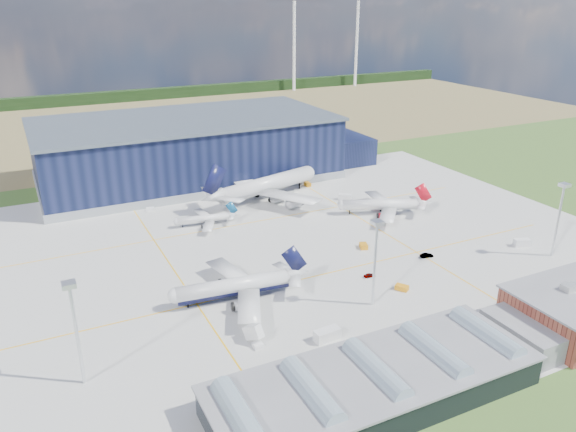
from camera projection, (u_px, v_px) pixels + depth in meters
The scene contains 23 objects.
ground at pixel (285, 265), 163.54m from camera, with size 600.00×600.00×0.00m, color #355821.
apron at pixel (271, 252), 171.88m from camera, with size 220.00×160.00×0.08m.
farmland at pixel (129, 123), 347.13m from camera, with size 600.00×220.00×0.01m, color olive.
treeline at pixel (106, 97), 412.43m from camera, with size 600.00×8.00×8.00m, color black.
hangar at pixel (194, 151), 239.58m from camera, with size 145.00×62.00×26.10m.
glass_concourse at pixel (390, 378), 109.47m from camera, with size 78.00×23.00×8.60m.
light_mast_west at pixel (74, 317), 108.10m from camera, with size 2.60×2.60×23.00m.
light_mast_center at pixel (376, 249), 137.01m from camera, with size 2.60×2.60×23.00m.
light_mast_east at pixel (560, 208), 163.86m from camera, with size 2.60×2.60×23.00m.
airliner_navy at pixel (233, 278), 142.75m from camera, with size 37.95×37.12×12.37m, color silver, non-canonical shape.
airliner_red at pixel (380, 199), 199.92m from camera, with size 34.63×33.87×11.29m, color silver, non-canonical shape.
airliner_widebody at pixel (267, 176), 214.05m from camera, with size 55.38×54.18×18.06m, color silver, non-canonical shape.
airliner_regional at pixel (203, 215), 190.79m from camera, with size 22.79×22.29×7.43m, color silver, non-canonical shape.
gse_tug_a at pixel (402, 288), 149.47m from camera, with size 2.06×3.36×1.40m, color orange.
gse_tug_b at pixel (363, 246), 174.37m from camera, with size 2.25×3.38×1.46m, color orange.
gse_van_a at pixel (327, 335), 127.50m from camera, with size 2.69×6.17×2.69m, color silver.
gse_van_b at pixel (345, 197), 215.81m from camera, with size 2.26×4.93×2.26m, color silver.
gse_tug_c at pixel (307, 184), 231.78m from camera, with size 2.09×3.35×1.46m, color orange.
gse_cart_b at pixel (150, 209), 204.87m from camera, with size 1.84×2.77×1.20m, color silver.
gse_van_c at pixel (522, 243), 175.68m from camera, with size 2.34×4.87×2.34m, color silver.
airstair at pixel (253, 336), 126.76m from camera, with size 1.95×4.88×3.13m, color silver.
car_a at pixel (370, 275), 156.44m from camera, with size 1.37×3.39×1.16m, color #99999E.
car_b at pixel (427, 255), 168.18m from camera, with size 1.42×4.06×1.34m, color #99999E.
Camera 1 is at (-64.48, -132.15, 73.03)m, focal length 35.00 mm.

